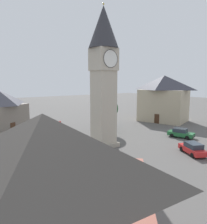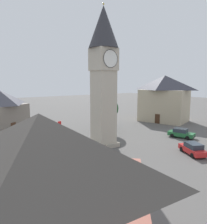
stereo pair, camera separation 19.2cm
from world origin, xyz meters
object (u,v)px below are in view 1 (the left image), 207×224
Objects in this scene: clock_tower at (103,66)px; car_green_alley at (58,183)px; car_blue_kerb at (31,146)px; car_red_corner at (107,122)px; pedestrian at (105,150)px; car_black_far at (193,148)px; tree at (106,109)px; building_corner_back at (46,213)px; car_white_side at (181,133)px; building_hall_far at (163,98)px; car_silver_kerb at (38,164)px; road_sign at (59,127)px.

clock_tower reaches higher than car_green_alley.
car_red_corner is at bearing 20.96° from car_blue_kerb.
clock_tower is 4.41× the size of car_blue_kerb.
pedestrian reaches higher than car_blue_kerb.
pedestrian reaches higher than car_black_far.
building_corner_back is at bearing -132.22° from tree.
car_white_side is 0.36× the size of building_hall_far.
car_silver_kerb and car_white_side have the same top height.
road_sign reaches higher than pedestrian.
car_green_alley is (-1.53, -11.48, 0.00)m from car_blue_kerb.
car_black_far is at bearing -95.17° from car_red_corner.
building_corner_back reaches higher than tree.
car_red_corner is at bearing 84.83° from car_black_far.
car_silver_kerb is at bearing 170.13° from pedestrian.
clock_tower is at bearing 55.82° from pedestrian.
pedestrian is (6.43, -7.78, 0.25)m from car_blue_kerb.
building_corner_back is at bearing -107.77° from car_silver_kerb.
car_blue_kerb is at bearing -170.75° from tree.
car_black_far is 1.59× the size of road_sign.
car_silver_kerb is at bearing -145.63° from car_red_corner.
car_green_alley is 17.35m from road_sign.
pedestrian is 17.31m from building_corner_back.
clock_tower is 4.40× the size of car_black_far.
clock_tower is 12.68m from road_sign.
road_sign is at bearing 168.02° from tree.
car_black_far is (-6.04, -5.68, 0.00)m from car_white_side.
tree reaches higher than car_blue_kerb.
car_black_far is at bearing -39.34° from car_blue_kerb.
car_blue_kerb and car_red_corner have the same top height.
clock_tower reaches higher than car_white_side.
car_black_far is 20.33m from road_sign.
car_black_far is at bearing -54.29° from clock_tower.
building_corner_back is 0.85× the size of building_hall_far.
building_corner_back is at bearing -156.71° from car_white_side.
building_hall_far is (9.66, 11.08, 4.67)m from car_white_side.
car_red_corner is 15.05m from building_hall_far.
pedestrian reaches higher than car_white_side.
car_silver_kerb is 1.00× the size of car_black_far.
road_sign is (7.51, 15.60, 1.14)m from car_green_alley.
building_corner_back is (-4.27, -13.33, 3.40)m from car_silver_kerb.
car_green_alley is at bearing -138.98° from tree.
car_silver_kerb is 1.58× the size of road_sign.
tree reaches higher than pedestrian.
clock_tower reaches higher than car_black_far.
road_sign reaches higher than car_blue_kerb.
car_green_alley is at bearing -155.07° from pedestrian.
building_hall_far reaches higher than car_red_corner.
car_silver_kerb is 0.67× the size of tree.
building_hall_far is (33.53, 14.88, 4.67)m from car_green_alley.
building_corner_back reaches higher than car_green_alley.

